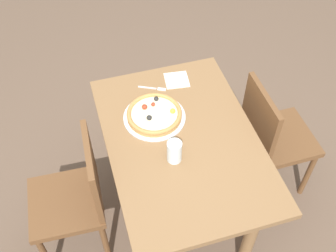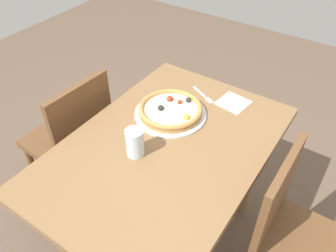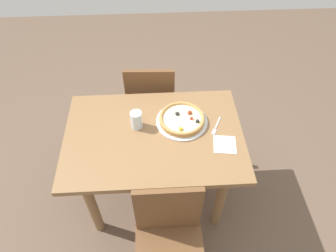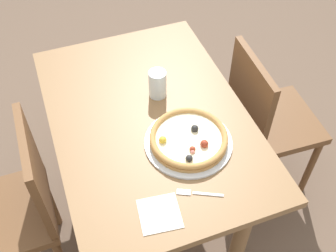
% 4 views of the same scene
% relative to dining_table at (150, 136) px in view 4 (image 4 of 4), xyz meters
% --- Properties ---
extents(ground_plane, '(6.00, 6.00, 0.00)m').
position_rel_dining_table_xyz_m(ground_plane, '(0.00, 0.00, -0.63)').
color(ground_plane, brown).
extents(dining_table, '(1.16, 0.79, 0.76)m').
position_rel_dining_table_xyz_m(dining_table, '(0.00, 0.00, 0.00)').
color(dining_table, olive).
rests_on(dining_table, ground).
extents(chair_near, '(0.42, 0.42, 0.90)m').
position_rel_dining_table_xyz_m(chair_near, '(0.01, -0.61, -0.13)').
color(chair_near, brown).
rests_on(chair_near, ground).
extents(chair_far, '(0.40, 0.40, 0.90)m').
position_rel_dining_table_xyz_m(chair_far, '(-0.07, 0.61, -0.13)').
color(chair_far, brown).
rests_on(chair_far, ground).
extents(plate, '(0.35, 0.35, 0.01)m').
position_rel_dining_table_xyz_m(plate, '(-0.19, -0.10, 0.14)').
color(plate, silver).
rests_on(plate, dining_table).
extents(pizza, '(0.30, 0.30, 0.05)m').
position_rel_dining_table_xyz_m(pizza, '(-0.19, -0.10, 0.16)').
color(pizza, '#B78447').
rests_on(pizza, plate).
extents(fork, '(0.09, 0.16, 0.00)m').
position_rel_dining_table_xyz_m(fork, '(-0.41, -0.04, 0.13)').
color(fork, silver).
rests_on(fork, dining_table).
extents(drinking_glass, '(0.08, 0.08, 0.13)m').
position_rel_dining_table_xyz_m(drinking_glass, '(0.11, -0.08, 0.19)').
color(drinking_glass, silver).
rests_on(drinking_glass, dining_table).
extents(napkin, '(0.16, 0.16, 0.00)m').
position_rel_dining_table_xyz_m(napkin, '(-0.45, 0.11, 0.13)').
color(napkin, white).
rests_on(napkin, dining_table).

